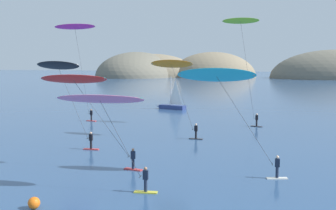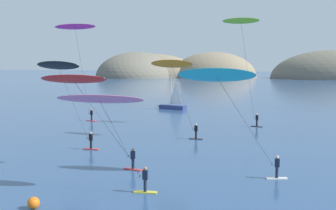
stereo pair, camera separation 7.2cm
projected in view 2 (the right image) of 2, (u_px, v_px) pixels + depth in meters
headland_island at (213, 77)px, 206.78m from camera, size 144.10×49.37×26.48m
sailboat_near at (171, 105)px, 73.33m from camera, size 5.92×2.77×5.70m
kitesurfer_pink at (103, 105)px, 27.11m from camera, size 6.79×1.60×6.43m
kitesurfer_cyan at (220, 81)px, 30.46m from camera, size 8.12×1.52×8.04m
kitesurfer_magenta at (76, 34)px, 58.21m from camera, size 6.30×1.31×13.54m
kitesurfer_orange at (174, 70)px, 45.72m from camera, size 6.14×2.02×8.63m
kitesurfer_lime at (242, 31)px, 53.35m from camera, size 5.45×1.54×13.90m
kitesurfer_black at (60, 71)px, 40.65m from camera, size 6.77×2.15×8.51m
kitesurfer_red at (78, 86)px, 32.94m from camera, size 8.34×1.40×7.49m
marker_buoy at (34, 203)px, 24.18m from camera, size 0.70×0.70×0.70m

